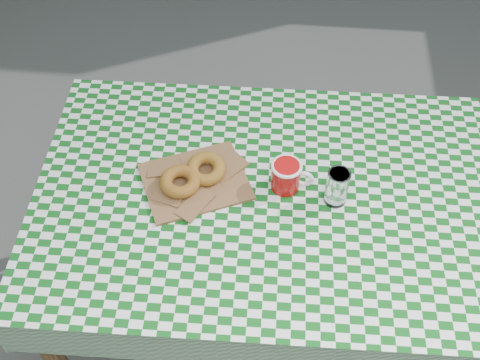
{
  "coord_description": "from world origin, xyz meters",
  "views": [
    {
      "loc": [
        0.03,
        -1.05,
        2.11
      ],
      "look_at": [
        -0.07,
        0.04,
        0.79
      ],
      "focal_mm": 45.72,
      "sensor_mm": 36.0,
      "label": 1
    }
  ],
  "objects_px": {
    "table": "(264,266)",
    "coffee_mug": "(286,176)",
    "drinking_glass": "(337,187)",
    "paper_bag": "(195,181)"
  },
  "relations": [
    {
      "from": "paper_bag",
      "to": "drinking_glass",
      "type": "distance_m",
      "value": 0.4
    },
    {
      "from": "paper_bag",
      "to": "coffee_mug",
      "type": "xyz_separation_m",
      "value": [
        0.26,
        0.01,
        0.04
      ]
    },
    {
      "from": "table",
      "to": "paper_bag",
      "type": "relative_size",
      "value": 4.54
    },
    {
      "from": "paper_bag",
      "to": "drinking_glass",
      "type": "bearing_deg",
      "value": -3.8
    },
    {
      "from": "table",
      "to": "coffee_mug",
      "type": "height_order",
      "value": "coffee_mug"
    },
    {
      "from": "coffee_mug",
      "to": "drinking_glass",
      "type": "distance_m",
      "value": 0.15
    },
    {
      "from": "table",
      "to": "coffee_mug",
      "type": "relative_size",
      "value": 8.02
    },
    {
      "from": "table",
      "to": "coffee_mug",
      "type": "xyz_separation_m",
      "value": [
        0.05,
        0.04,
        0.43
      ]
    },
    {
      "from": "table",
      "to": "paper_bag",
      "type": "bearing_deg",
      "value": 171.51
    },
    {
      "from": "paper_bag",
      "to": "table",
      "type": "bearing_deg",
      "value": -7.25
    }
  ]
}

